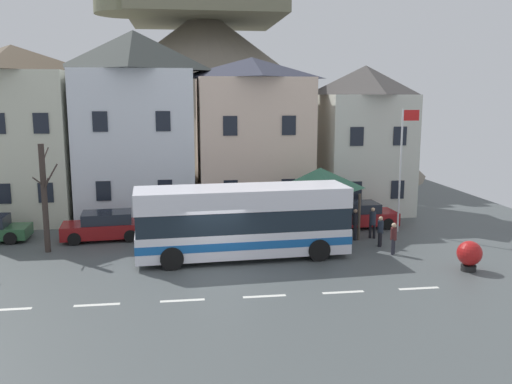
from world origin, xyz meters
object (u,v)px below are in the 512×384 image
object	(u,v)px
transit_bus	(243,222)
pedestrian_01	(355,224)
parked_car_01	(358,215)
townhouse_01	(136,125)
townhouse_02	(252,136)
pedestrian_02	(373,221)
pedestrian_03	(380,231)
townhouse_03	(363,139)
parked_car_00	(104,226)
pedestrian_00	(394,236)
bare_tree_00	(45,197)
bus_shelter	(320,179)
harbour_buoy	(469,254)
townhouse_00	(17,133)
public_bench	(336,215)
flagpole	(402,161)
hilltop_castle	(205,86)

from	to	relation	value
transit_bus	pedestrian_01	xyz separation A→B (m)	(6.06, 2.28, -0.81)
parked_car_01	pedestrian_01	bearing A→B (deg)	-112.36
townhouse_01	townhouse_02	distance (m)	7.10
pedestrian_02	pedestrian_03	world-z (taller)	pedestrian_02
townhouse_03	parked_car_00	xyz separation A→B (m)	(-15.45, -5.11, -3.87)
transit_bus	parked_car_00	bearing A→B (deg)	144.99
townhouse_02	transit_bus	xyz separation A→B (m)	(-1.76, -9.99, -3.16)
transit_bus	pedestrian_00	size ratio (longest dim) A/B	6.46
townhouse_03	pedestrian_00	distance (m)	10.60
townhouse_02	bare_tree_00	xyz separation A→B (m)	(-10.79, -7.85, -2.18)
bus_shelter	harbour_buoy	size ratio (longest dim) A/B	2.79
pedestrian_02	harbour_buoy	world-z (taller)	pedestrian_02
pedestrian_00	harbour_buoy	xyz separation A→B (m)	(2.24, -2.74, -0.15)
townhouse_00	pedestrian_01	xyz separation A→B (m)	(18.32, -7.81, -4.26)
public_bench	townhouse_01	bearing A→B (deg)	162.43
public_bench	townhouse_02	bearing A→B (deg)	137.91
townhouse_02	pedestrian_03	world-z (taller)	townhouse_02
flagpole	bare_tree_00	size ratio (longest dim) A/B	1.29
bus_shelter	bare_tree_00	world-z (taller)	bare_tree_00
bus_shelter	pedestrian_00	bearing A→B (deg)	-61.10
hilltop_castle	public_bench	bearing A→B (deg)	-75.66
pedestrian_01	harbour_buoy	distance (m)	6.38
transit_bus	pedestrian_02	world-z (taller)	transit_bus
townhouse_00	pedestrian_00	bearing A→B (deg)	-28.90
townhouse_00	townhouse_03	distance (m)	21.05
public_bench	hilltop_castle	bearing A→B (deg)	104.34
townhouse_02	townhouse_01	bearing A→B (deg)	-177.16
parked_car_01	public_bench	distance (m)	1.44
pedestrian_02	townhouse_01	bearing A→B (deg)	149.61
harbour_buoy	hilltop_castle	bearing A→B (deg)	105.41
townhouse_00	townhouse_03	world-z (taller)	townhouse_00
harbour_buoy	parked_car_00	bearing A→B (deg)	155.02
townhouse_02	flagpole	world-z (taller)	townhouse_02
townhouse_00	bus_shelter	bearing A→B (deg)	-20.41
bus_shelter	flagpole	world-z (taller)	flagpole
pedestrian_03	flagpole	xyz separation A→B (m)	(2.10, 2.67, 3.10)
bus_shelter	parked_car_01	distance (m)	3.57
townhouse_03	bare_tree_00	world-z (taller)	townhouse_03
pedestrian_01	bare_tree_00	size ratio (longest dim) A/B	0.31
townhouse_03	parked_car_01	size ratio (longest dim) A/B	2.19
hilltop_castle	pedestrian_02	xyz separation A→B (m)	(7.18, -28.30, -7.31)
townhouse_00	parked_car_00	size ratio (longest dim) A/B	2.41
townhouse_00	parked_car_00	world-z (taller)	townhouse_00
townhouse_00	flagpole	bearing A→B (deg)	-17.06
parked_car_00	townhouse_03	bearing A→B (deg)	-166.45
townhouse_02	parked_car_01	world-z (taller)	townhouse_02
hilltop_castle	pedestrian_01	size ratio (longest dim) A/B	26.48
pedestrian_02	bare_tree_00	bearing A→B (deg)	-179.05
flagpole	harbour_buoy	size ratio (longest dim) A/B	5.13
townhouse_03	bus_shelter	size ratio (longest dim) A/B	2.54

